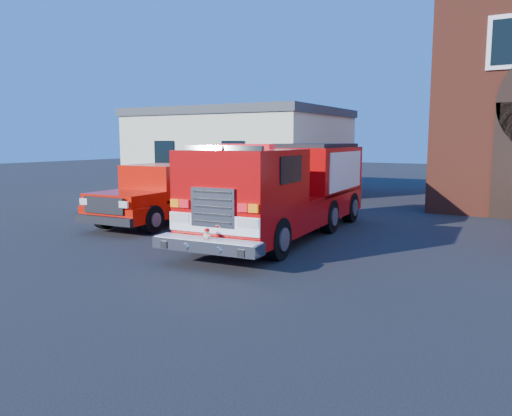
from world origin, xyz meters
The scene contains 4 objects.
ground centered at (0.00, 0.00, 0.00)m, with size 100.00×100.00×0.00m, color black.
side_building centered at (-9.00, 13.00, 2.20)m, with size 10.20×8.20×4.35m.
fire_engine centered at (-1.08, 2.47, 1.37)m, with size 2.86×8.68×2.64m.
pickup_truck centered at (-5.62, 2.61, 0.91)m, with size 2.32×5.97×1.93m.
Camera 1 is at (5.17, -10.27, 2.72)m, focal length 35.00 mm.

